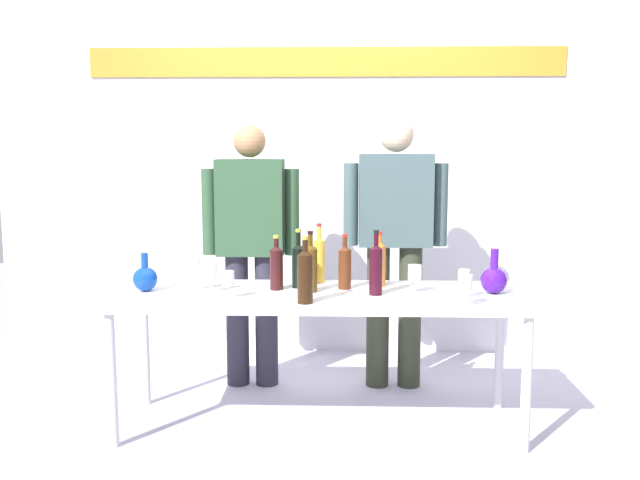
% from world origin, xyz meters
% --- Properties ---
extents(ground_plane, '(10.00, 10.00, 0.00)m').
position_xyz_m(ground_plane, '(0.00, 0.00, 0.00)').
color(ground_plane, '#ADA9BD').
extents(back_wall, '(4.68, 0.11, 3.00)m').
position_xyz_m(back_wall, '(0.00, 1.42, 1.50)').
color(back_wall, silver).
rests_on(back_wall, ground).
extents(display_table, '(2.14, 0.68, 0.72)m').
position_xyz_m(display_table, '(0.00, 0.00, 0.67)').
color(display_table, silver).
rests_on(display_table, ground).
extents(decanter_blue_left, '(0.13, 0.13, 0.20)m').
position_xyz_m(decanter_blue_left, '(-0.91, 0.01, 0.79)').
color(decanter_blue_left, '#103C9C').
rests_on(decanter_blue_left, display_table).
extents(decanter_blue_right, '(0.14, 0.14, 0.23)m').
position_xyz_m(decanter_blue_right, '(0.90, 0.01, 0.80)').
color(decanter_blue_right, '#43148F').
rests_on(decanter_blue_right, display_table).
extents(presenter_left, '(0.59, 0.22, 1.61)m').
position_xyz_m(presenter_left, '(-0.44, 0.65, 0.91)').
color(presenter_left, '#282734').
rests_on(presenter_left, ground).
extents(presenter_right, '(0.63, 0.22, 1.65)m').
position_xyz_m(presenter_right, '(0.44, 0.65, 0.95)').
color(presenter_right, '#2E3324').
rests_on(presenter_right, ground).
extents(wine_bottle_0, '(0.07, 0.07, 0.30)m').
position_xyz_m(wine_bottle_0, '(0.32, 0.19, 0.86)').
color(wine_bottle_0, orange).
rests_on(wine_bottle_0, display_table).
extents(wine_bottle_1, '(0.07, 0.07, 0.29)m').
position_xyz_m(wine_bottle_1, '(-0.23, 0.08, 0.85)').
color(wine_bottle_1, black).
rests_on(wine_bottle_1, display_table).
extents(wine_bottle_2, '(0.07, 0.07, 0.33)m').
position_xyz_m(wine_bottle_2, '(0.29, -0.04, 0.87)').
color(wine_bottle_2, black).
rests_on(wine_bottle_2, display_table).
extents(wine_bottle_3, '(0.07, 0.07, 0.32)m').
position_xyz_m(wine_bottle_3, '(-0.12, 0.13, 0.85)').
color(wine_bottle_3, black).
rests_on(wine_bottle_3, display_table).
extents(wine_bottle_4, '(0.07, 0.07, 0.32)m').
position_xyz_m(wine_bottle_4, '(-0.05, 0.02, 0.86)').
color(wine_bottle_4, '#4D330B').
rests_on(wine_bottle_4, display_table).
extents(wine_bottle_5, '(0.06, 0.06, 0.33)m').
position_xyz_m(wine_bottle_5, '(-0.01, 0.27, 0.86)').
color(wine_bottle_5, gold).
rests_on(wine_bottle_5, display_table).
extents(wine_bottle_6, '(0.07, 0.07, 0.29)m').
position_xyz_m(wine_bottle_6, '(0.13, 0.11, 0.85)').
color(wine_bottle_6, '#512712').
rests_on(wine_bottle_6, display_table).
extents(wine_bottle_7, '(0.08, 0.08, 0.33)m').
position_xyz_m(wine_bottle_7, '(-0.06, -0.24, 0.87)').
color(wine_bottle_7, black).
rests_on(wine_bottle_7, display_table).
extents(wine_glass_left_0, '(0.07, 0.07, 0.17)m').
position_xyz_m(wine_glass_left_0, '(-0.66, 0.04, 0.84)').
color(wine_glass_left_0, white).
rests_on(wine_glass_left_0, display_table).
extents(wine_glass_left_1, '(0.06, 0.06, 0.14)m').
position_xyz_m(wine_glass_left_1, '(-0.45, -0.15, 0.82)').
color(wine_glass_left_1, white).
rests_on(wine_glass_left_1, display_table).
extents(wine_glass_left_2, '(0.06, 0.06, 0.16)m').
position_xyz_m(wine_glass_left_2, '(-0.56, 0.01, 0.84)').
color(wine_glass_left_2, white).
rests_on(wine_glass_left_2, display_table).
extents(wine_glass_right_0, '(0.06, 0.06, 0.15)m').
position_xyz_m(wine_glass_right_0, '(0.73, -0.11, 0.82)').
color(wine_glass_right_0, white).
rests_on(wine_glass_right_0, display_table).
extents(wine_glass_right_1, '(0.07, 0.07, 0.15)m').
position_xyz_m(wine_glass_right_1, '(0.70, -0.28, 0.84)').
color(wine_glass_right_1, white).
rests_on(wine_glass_right_1, display_table).
extents(wine_glass_right_2, '(0.07, 0.07, 0.15)m').
position_xyz_m(wine_glass_right_2, '(0.50, 0.02, 0.83)').
color(wine_glass_right_2, white).
rests_on(wine_glass_right_2, display_table).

